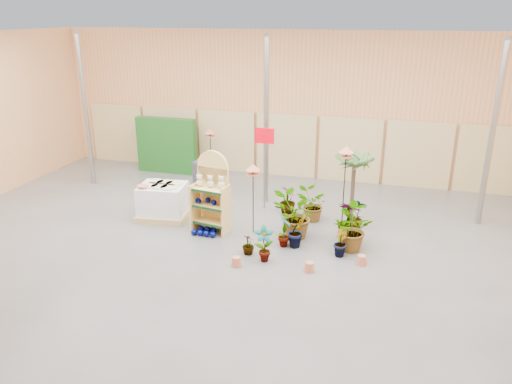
% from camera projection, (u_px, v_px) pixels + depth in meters
% --- Properties ---
extents(room, '(15.20, 12.10, 4.70)m').
position_uv_depth(room, '(235.00, 147.00, 10.84)').
color(room, '#515151').
rests_on(room, ground).
extents(display_shelf, '(0.89, 0.64, 1.96)m').
position_uv_depth(display_shelf, '(212.00, 195.00, 11.84)').
color(display_shelf, '#DEB764').
rests_on(display_shelf, ground).
extents(teddy_bears, '(0.72, 0.18, 0.30)m').
position_uv_depth(teddy_bears, '(211.00, 182.00, 11.63)').
color(teddy_bears, beige).
rests_on(teddy_bears, display_shelf).
extents(gazing_balls_shelf, '(0.72, 0.25, 0.14)m').
position_uv_depth(gazing_balls_shelf, '(211.00, 201.00, 11.78)').
color(gazing_balls_shelf, '#010754').
rests_on(gazing_balls_shelf, display_shelf).
extents(gazing_balls_floor, '(0.63, 0.39, 0.15)m').
position_uv_depth(gazing_balls_floor, '(205.00, 232.00, 11.83)').
color(gazing_balls_floor, '#010754').
rests_on(gazing_balls_floor, ground).
extents(pallet_stack, '(1.36, 1.18, 0.92)m').
position_uv_depth(pallet_stack, '(163.00, 201.00, 12.69)').
color(pallet_stack, tan).
rests_on(pallet_stack, ground).
extents(charcoal_planters, '(0.50, 0.50, 1.00)m').
position_uv_depth(charcoal_planters, '(204.00, 178.00, 14.30)').
color(charcoal_planters, '#26262D').
rests_on(charcoal_planters, ground).
extents(trellis_stock, '(2.00, 0.30, 1.80)m').
position_uv_depth(trellis_stock, '(167.00, 145.00, 16.16)').
color(trellis_stock, '#195419').
rests_on(trellis_stock, ground).
extents(offer_sign, '(0.50, 0.08, 2.20)m').
position_uv_depth(offer_sign, '(265.00, 152.00, 12.90)').
color(offer_sign, gray).
rests_on(offer_sign, ground).
extents(bird_table_front, '(0.34, 0.34, 1.70)m').
position_uv_depth(bird_table_front, '(253.00, 170.00, 11.46)').
color(bird_table_front, black).
rests_on(bird_table_front, ground).
extents(bird_table_right, '(0.34, 0.34, 2.18)m').
position_uv_depth(bird_table_right, '(346.00, 153.00, 11.08)').
color(bird_table_right, black).
rests_on(bird_table_right, ground).
extents(bird_table_back, '(0.34, 0.34, 1.67)m').
position_uv_depth(bird_table_back, '(210.00, 133.00, 15.07)').
color(bird_table_back, black).
rests_on(bird_table_back, ground).
extents(palm, '(0.70, 0.70, 1.87)m').
position_uv_depth(palm, '(355.00, 161.00, 12.05)').
color(palm, '#4C382A').
rests_on(palm, ground).
extents(potted_plant_0, '(0.39, 0.49, 0.82)m').
position_uv_depth(potted_plant_0, '(284.00, 230.00, 11.11)').
color(potted_plant_0, '#375D2B').
rests_on(potted_plant_0, ground).
extents(potted_plant_1, '(0.53, 0.53, 0.75)m').
position_uv_depth(potted_plant_1, '(297.00, 231.00, 11.12)').
color(potted_plant_1, '#375D2B').
rests_on(potted_plant_1, ground).
extents(potted_plant_2, '(1.29, 1.25, 1.09)m').
position_uv_depth(potted_plant_2, '(295.00, 216.00, 11.51)').
color(potted_plant_2, '#375D2B').
rests_on(potted_plant_2, ground).
extents(potted_plant_3, '(0.63, 0.63, 0.96)m').
position_uv_depth(potted_plant_3, '(349.00, 221.00, 11.41)').
color(potted_plant_3, '#375D2B').
rests_on(potted_plant_3, ground).
extents(potted_plant_4, '(0.44, 0.34, 0.75)m').
position_uv_depth(potted_plant_4, '(358.00, 213.00, 12.12)').
color(potted_plant_4, '#375D2B').
rests_on(potted_plant_4, ground).
extents(potted_plant_5, '(0.28, 0.33, 0.55)m').
position_uv_depth(potted_plant_5, '(297.00, 223.00, 11.78)').
color(potted_plant_5, '#375D2B').
rests_on(potted_plant_5, ground).
extents(potted_plant_6, '(0.89, 0.82, 0.85)m').
position_uv_depth(potted_plant_6, '(311.00, 205.00, 12.50)').
color(potted_plant_6, '#375D2B').
rests_on(potted_plant_6, ground).
extents(potted_plant_7, '(0.34, 0.34, 0.46)m').
position_uv_depth(potted_plant_7, '(248.00, 244.00, 10.83)').
color(potted_plant_7, '#375D2B').
rests_on(potted_plant_7, ground).
extents(potted_plant_8, '(0.50, 0.44, 0.80)m').
position_uv_depth(potted_plant_8, '(264.00, 244.00, 10.46)').
color(potted_plant_8, '#375D2B').
rests_on(potted_plant_8, ground).
extents(potted_plant_9, '(0.34, 0.39, 0.63)m').
position_uv_depth(potted_plant_9, '(340.00, 242.00, 10.74)').
color(potted_plant_9, '#375D2B').
rests_on(potted_plant_9, ground).
extents(potted_plant_10, '(1.20, 1.20, 1.01)m').
position_uv_depth(potted_plant_10, '(349.00, 228.00, 10.96)').
color(potted_plant_10, '#375D2B').
rests_on(potted_plant_10, ground).
extents(potted_plant_11, '(0.52, 0.52, 0.72)m').
position_uv_depth(potted_plant_11, '(288.00, 200.00, 12.99)').
color(potted_plant_11, '#375D2B').
rests_on(potted_plant_11, ground).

